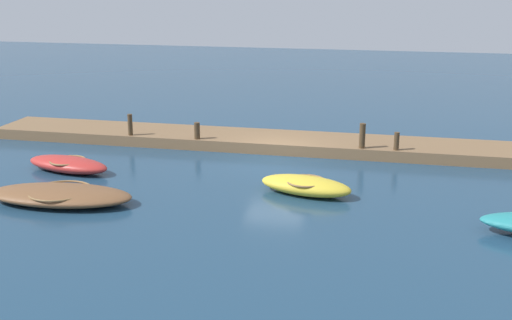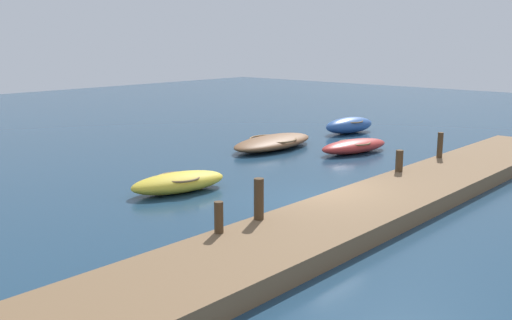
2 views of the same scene
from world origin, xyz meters
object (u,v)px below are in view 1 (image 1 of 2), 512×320
rowboat_red (68,164)px  motorboat_brown (60,195)px  mooring_post_mid_east (197,131)px  mooring_post_east (130,125)px  rowboat_yellow (306,185)px  mooring_post_mid_west (362,136)px  mooring_post_west (397,141)px

rowboat_red → motorboat_brown: rowboat_red is taller
mooring_post_mid_east → mooring_post_east: mooring_post_east is taller
rowboat_yellow → mooring_post_mid_east: (5.58, -4.96, 0.53)m
mooring_post_east → motorboat_brown: bearing=95.3°
rowboat_red → mooring_post_mid_east: mooring_post_mid_east is taller
mooring_post_mid_west → mooring_post_mid_east: 7.24m
rowboat_red → mooring_post_east: mooring_post_east is taller
rowboat_yellow → mooring_post_east: (8.74, -4.96, 0.64)m
mooring_post_west → motorboat_brown: bearing=34.6°
motorboat_brown → rowboat_red: bearing=-69.4°
rowboat_red → mooring_post_west: (-12.65, -4.30, 0.56)m
mooring_post_west → mooring_post_east: (11.82, 0.00, 0.11)m
rowboat_yellow → rowboat_red: (9.57, -0.66, -0.03)m
rowboat_yellow → mooring_post_mid_west: mooring_post_mid_west is taller
mooring_post_mid_east → motorboat_brown: bearing=72.2°
rowboat_yellow → mooring_post_east: 10.07m
mooring_post_west → mooring_post_east: bearing=0.0°
rowboat_yellow → rowboat_red: 9.59m
rowboat_yellow → mooring_post_mid_west: 5.27m
mooring_post_west → mooring_post_mid_west: 1.42m
mooring_post_west → mooring_post_east: size_ratio=0.78×
rowboat_red → motorboat_brown: 3.70m
rowboat_red → mooring_post_mid_east: size_ratio=5.21×
mooring_post_mid_west → mooring_post_east: bearing=0.0°
rowboat_red → mooring_post_mid_west: bearing=-147.4°
motorboat_brown → mooring_post_west: (-11.12, -7.66, 0.57)m
mooring_post_mid_west → rowboat_yellow: bearing=71.4°
motorboat_brown → mooring_post_mid_east: (-2.46, -7.66, 0.56)m
rowboat_yellow → mooring_post_mid_east: size_ratio=4.79×
rowboat_yellow → mooring_post_west: size_ratio=4.71×
motorboat_brown → mooring_post_east: 7.72m
rowboat_yellow → mooring_post_west: bearing=-109.6°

